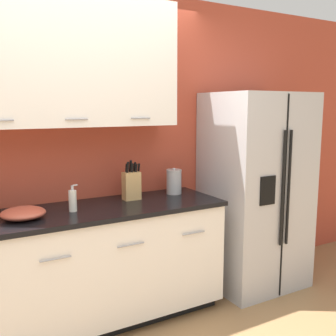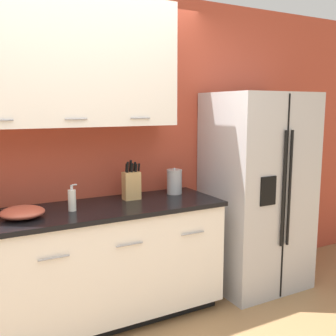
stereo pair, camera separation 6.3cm
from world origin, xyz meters
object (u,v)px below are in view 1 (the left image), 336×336
soap_dispenser (73,200)px  steel_canister (174,182)px  mixing_bowl (23,213)px  refrigerator (255,191)px  knife_block (131,185)px

soap_dispenser → steel_canister: 0.93m
mixing_bowl → soap_dispenser: bearing=3.9°
refrigerator → steel_canister: size_ratio=7.89×
refrigerator → knife_block: bearing=173.0°
soap_dispenser → steel_canister: bearing=8.7°
knife_block → refrigerator: bearing=-7.0°
soap_dispenser → steel_canister: (0.92, 0.14, 0.03)m
soap_dispenser → mixing_bowl: size_ratio=0.66×
refrigerator → soap_dispenser: size_ratio=9.23×
soap_dispenser → mixing_bowl: (-0.34, -0.02, -0.04)m
refrigerator → mixing_bowl: refrigerator is taller
steel_canister → soap_dispenser: bearing=-171.3°
mixing_bowl → steel_canister: bearing=7.4°
refrigerator → knife_block: refrigerator is taller
refrigerator → soap_dispenser: (-1.70, 0.02, 0.11)m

